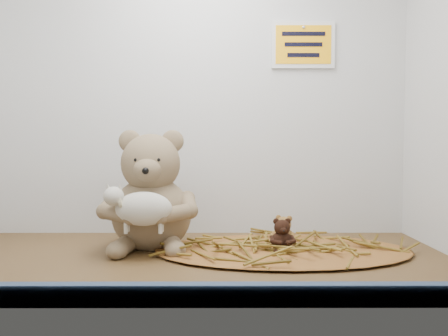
{
  "coord_description": "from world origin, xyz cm",
  "views": [
    {
      "loc": [
        6.8,
        -98.35,
        26.02
      ],
      "look_at": [
        7.05,
        3.29,
        20.69
      ],
      "focal_mm": 35.0,
      "sensor_mm": 36.0,
      "label": 1
    }
  ],
  "objects_px": {
    "main_teddy": "(151,189)",
    "mini_teddy_brown": "(282,233)",
    "mini_teddy_tan": "(284,230)",
    "toy_lamb": "(144,209)"
  },
  "relations": [
    {
      "from": "main_teddy",
      "to": "mini_teddy_brown",
      "type": "relative_size",
      "value": 3.85
    },
    {
      "from": "mini_teddy_tan",
      "to": "mini_teddy_brown",
      "type": "distance_m",
      "value": 0.05
    },
    {
      "from": "mini_teddy_tan",
      "to": "mini_teddy_brown",
      "type": "relative_size",
      "value": 1.0
    },
    {
      "from": "toy_lamb",
      "to": "mini_teddy_brown",
      "type": "distance_m",
      "value": 0.33
    },
    {
      "from": "mini_teddy_tan",
      "to": "main_teddy",
      "type": "bearing_deg",
      "value": -159.21
    },
    {
      "from": "main_teddy",
      "to": "mini_teddy_tan",
      "type": "distance_m",
      "value": 0.35
    },
    {
      "from": "toy_lamb",
      "to": "mini_teddy_brown",
      "type": "relative_size",
      "value": 2.18
    },
    {
      "from": "main_teddy",
      "to": "mini_teddy_brown",
      "type": "xyz_separation_m",
      "value": [
        0.32,
        -0.07,
        -0.1
      ]
    },
    {
      "from": "main_teddy",
      "to": "toy_lamb",
      "type": "relative_size",
      "value": 1.77
    },
    {
      "from": "main_teddy",
      "to": "toy_lamb",
      "type": "height_order",
      "value": "main_teddy"
    }
  ]
}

